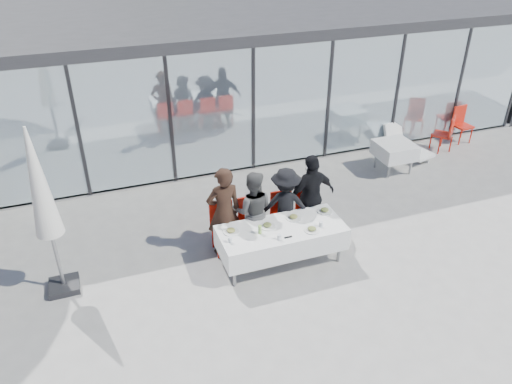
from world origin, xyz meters
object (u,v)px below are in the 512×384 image
Objects in this scene: plate_extra at (312,229)px; diner_chair_c at (283,213)px; diner_d at (311,196)px; spare_table_right at (395,150)px; juice_bottle at (260,229)px; spare_chair_b at (446,132)px; diner_chair_d at (308,208)px; diner_chair_a at (223,225)px; folded_eyeglasses at (288,237)px; diner_b at (253,211)px; plate_b at (267,225)px; diner_a at (224,212)px; lounger at (403,144)px; market_umbrella at (41,193)px; plate_c at (294,217)px; plate_a at (231,231)px; plate_d at (325,210)px; diner_chair_b at (251,219)px; dining_table at (281,238)px; spare_chair_a at (461,122)px; diner_c at (285,206)px.

diner_chair_c is at bearing 97.62° from plate_extra.
diner_d reaches higher than spare_table_right.
spare_chair_b is at bearing 25.24° from juice_bottle.
diner_chair_a is at bearing 180.00° from diner_chair_d.
plate_extra is at bearing 6.74° from folded_eyeglasses.
juice_bottle reaches higher than plate_extra.
diner_chair_a is 3.44× the size of plate_extra.
diner_b is 5.62× the size of plate_b.
diner_a is 6.19m from lounger.
diner_a is 0.59× the size of market_umbrella.
lounger is (3.87, 2.52, -0.61)m from diner_d.
lounger is at bearing 33.72° from plate_c.
diner_chair_a is 3.44× the size of plate_a.
plate_d is (1.83, -0.41, -0.12)m from diner_a.
folded_eyeglasses is 4.04m from market_umbrella.
diner_chair_b is at bearing -13.25° from diner_d.
diner_chair_c is (0.33, 0.75, -0.00)m from dining_table.
plate_b is at bearing -170.44° from plate_c.
dining_table is at bearing 89.00° from folded_eyeglasses.
diner_b is at bearing 162.06° from plate_d.
diner_chair_b is 0.68m from plate_b.
plate_c is 0.62m from folded_eyeglasses.
diner_chair_c is at bearing 88.57° from plate_c.
plate_b and plate_extra have the same top height.
plate_extra is at bearing -142.46° from spare_table_right.
plate_a is 1.84m from plate_d.
diner_chair_b is 0.33× the size of market_umbrella.
diner_chair_c is at bearing 0.00° from diner_chair_b.
diner_d is 0.70m from plate_c.
diner_a is 1.88m from plate_d.
spare_chair_b is at bearing 23.61° from diner_chair_d.
market_umbrella reaches higher than diner_d.
spare_table_right is 1.98m from spare_chair_b.
diner_chair_b is 3.72m from market_umbrella.
plate_extra is 4.37m from spare_table_right.
spare_chair_a and spare_chair_b have the same top height.
diner_chair_d is 3.44× the size of plate_b.
market_umbrella is (-2.89, 0.37, 1.14)m from plate_a.
diner_chair_a is 0.68× the size of lounger.
diner_c is 1.58× the size of spare_chair_b.
diner_chair_c is 0.85m from plate_d.
diner_chair_d reaches higher than folded_eyeglasses.
plate_c is at bearing 30.08° from diner_d.
diner_chair_d is 1.53m from juice_bottle.
spare_chair_b is at bearing -140.14° from diner_b.
diner_b is 1.85× the size of spare_table_right.
lounger is (5.61, 2.41, -0.28)m from diner_chair_a.
diner_chair_c is (1.21, 0.00, 0.00)m from diner_chair_a.
spare_chair_a is at bearing 19.13° from diner_chair_a.
market_umbrella is (-3.78, 0.55, 1.37)m from dining_table.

